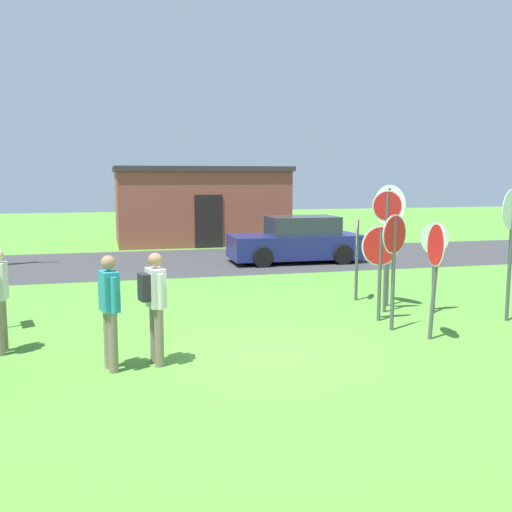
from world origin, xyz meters
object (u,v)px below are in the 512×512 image
stop_sign_rear_left (380,257)px  stop_sign_tallest (389,222)px  stop_sign_far_back (435,261)px  stop_sign_low_front (434,253)px  stop_sign_leaning_left (511,230)px  person_with_sunhat (155,300)px  person_holding_notes (110,306)px  parked_car_on_street (297,241)px  stop_sign_rear_right (357,245)px  stop_sign_nearest (387,232)px  stop_sign_leaning_right (394,252)px

stop_sign_rear_left → stop_sign_tallest: stop_sign_tallest is taller
stop_sign_rear_left → stop_sign_far_back: size_ratio=0.92×
stop_sign_tallest → stop_sign_low_front: bearing=-51.9°
stop_sign_leaning_left → stop_sign_low_front: bearing=135.8°
person_with_sunhat → person_holding_notes: bearing=-171.0°
stop_sign_far_back → person_with_sunhat: stop_sign_far_back is taller
parked_car_on_street → person_with_sunhat: bearing=-119.3°
person_with_sunhat → stop_sign_rear_left: bearing=20.4°
stop_sign_rear_right → stop_sign_tallest: (0.40, -0.72, 0.57)m
stop_sign_nearest → person_with_sunhat: 5.48m
stop_sign_rear_left → stop_sign_tallest: (0.77, 1.19, 0.56)m
stop_sign_rear_right → person_with_sunhat: size_ratio=1.12×
parked_car_on_street → stop_sign_rear_left: bearing=-97.0°
stop_sign_leaning_left → stop_sign_far_back: stop_sign_leaning_left is taller
stop_sign_leaning_right → stop_sign_far_back: bearing=-61.0°
stop_sign_rear_right → stop_sign_leaning_left: (2.06, -2.53, 0.51)m
person_with_sunhat → stop_sign_tallest: bearing=28.5°
stop_sign_rear_right → stop_sign_low_front: stop_sign_rear_right is taller
stop_sign_nearest → person_with_sunhat: (-4.92, -2.32, -0.69)m
stop_sign_leaning_left → stop_sign_far_back: size_ratio=1.27×
stop_sign_nearest → stop_sign_far_back: bearing=-93.8°
stop_sign_rear_left → stop_sign_leaning_right: (-0.09, -0.72, 0.18)m
stop_sign_leaning_left → stop_sign_far_back: 2.31m
stop_sign_rear_left → stop_sign_low_front: (1.40, 0.38, -0.01)m
stop_sign_rear_right → parked_car_on_street: bearing=84.2°
stop_sign_leaning_right → stop_sign_nearest: bearing=68.5°
stop_sign_rear_left → stop_sign_low_front: size_ratio=1.00×
stop_sign_leaning_left → stop_sign_leaning_right: bearing=-177.7°
stop_sign_rear_right → person_with_sunhat: (-4.84, -3.57, -0.28)m
stop_sign_low_front → stop_sign_nearest: bearing=164.2°
stop_sign_leaning_left → person_holding_notes: (-7.55, -1.15, -0.82)m
stop_sign_leaning_left → person_with_sunhat: 7.02m
stop_sign_tallest → stop_sign_nearest: bearing=-121.2°
stop_sign_rear_right → stop_sign_leaning_right: 2.68m
stop_sign_rear_left → stop_sign_leaning_left: 2.56m
stop_sign_low_front → stop_sign_tallest: 1.17m
stop_sign_far_back → parked_car_on_street: bearing=85.9°
stop_sign_nearest → person_holding_notes: size_ratio=1.50×
parked_car_on_street → stop_sign_leaning_left: bearing=-80.6°
stop_sign_rear_left → stop_sign_leaning_right: size_ratio=0.88×
parked_car_on_street → stop_sign_rear_left: size_ratio=2.31×
stop_sign_low_front → stop_sign_leaning_left: stop_sign_leaning_left is taller
parked_car_on_street → stop_sign_rear_right: (-0.62, -6.17, 0.57)m
parked_car_on_street → stop_sign_low_front: size_ratio=2.31×
person_with_sunhat → parked_car_on_street: bearing=60.7°
stop_sign_tallest → stop_sign_far_back: bearing=-100.0°
parked_car_on_street → person_holding_notes: bearing=-121.8°
person_with_sunhat → stop_sign_low_front: bearing=19.2°
stop_sign_far_back → person_holding_notes: 5.45m
stop_sign_nearest → stop_sign_rear_right: (-0.08, 1.25, -0.41)m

